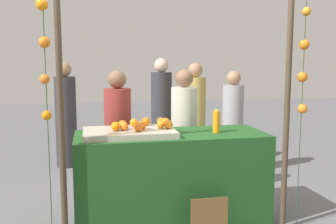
# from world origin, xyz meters

# --- Properties ---
(ground_plane) EXTENTS (24.00, 24.00, 0.00)m
(ground_plane) POSITION_xyz_m (0.00, 0.00, 0.00)
(ground_plane) COLOR slate
(stall_counter) EXTENTS (1.93, 0.76, 0.93)m
(stall_counter) POSITION_xyz_m (0.00, 0.00, 0.46)
(stall_counter) COLOR #1E4C1E
(stall_counter) RESTS_ON ground_plane
(orange_tray) EXTENTS (0.89, 0.56, 0.06)m
(orange_tray) POSITION_xyz_m (-0.43, -0.03, 0.96)
(orange_tray) COLOR #B2AD99
(orange_tray) RESTS_ON stall_counter
(orange_0) EXTENTS (0.09, 0.09, 0.09)m
(orange_0) POSITION_xyz_m (-0.56, -0.08, 1.03)
(orange_0) COLOR orange
(orange_0) RESTS_ON orange_tray
(orange_1) EXTENTS (0.09, 0.09, 0.09)m
(orange_1) POSITION_xyz_m (-0.04, -0.07, 1.03)
(orange_1) COLOR orange
(orange_1) RESTS_ON orange_tray
(orange_2) EXTENTS (0.08, 0.08, 0.08)m
(orange_2) POSITION_xyz_m (-0.36, 0.13, 1.03)
(orange_2) COLOR orange
(orange_2) RESTS_ON orange_tray
(orange_3) EXTENTS (0.08, 0.08, 0.08)m
(orange_3) POSITION_xyz_m (-0.11, -0.03, 1.03)
(orange_3) COLOR orange
(orange_3) RESTS_ON orange_tray
(orange_4) EXTENTS (0.09, 0.09, 0.09)m
(orange_4) POSITION_xyz_m (-0.04, 0.10, 1.03)
(orange_4) COLOR orange
(orange_4) RESTS_ON orange_tray
(orange_5) EXTENTS (0.08, 0.08, 0.08)m
(orange_5) POSITION_xyz_m (-0.48, -0.08, 1.02)
(orange_5) COLOR orange
(orange_5) RESTS_ON orange_tray
(orange_6) EXTENTS (0.08, 0.08, 0.08)m
(orange_6) POSITION_xyz_m (-0.07, 0.19, 1.02)
(orange_6) COLOR orange
(orange_6) RESTS_ON orange_tray
(orange_7) EXTENTS (0.09, 0.09, 0.09)m
(orange_7) POSITION_xyz_m (-0.23, 0.17, 1.03)
(orange_7) COLOR orange
(orange_7) RESTS_ON orange_tray
(orange_8) EXTENTS (0.09, 0.09, 0.09)m
(orange_8) POSITION_xyz_m (-0.49, -0.00, 1.03)
(orange_8) COLOR orange
(orange_8) RESTS_ON orange_tray
(orange_9) EXTENTS (0.09, 0.09, 0.09)m
(orange_9) POSITION_xyz_m (-0.35, -0.15, 1.03)
(orange_9) COLOR orange
(orange_9) RESTS_ON orange_tray
(orange_10) EXTENTS (0.09, 0.09, 0.09)m
(orange_10) POSITION_xyz_m (-0.30, -0.04, 1.03)
(orange_10) COLOR orange
(orange_10) RESTS_ON orange_tray
(juice_bottle) EXTENTS (0.07, 0.07, 0.24)m
(juice_bottle) POSITION_xyz_m (0.47, -0.04, 1.04)
(juice_bottle) COLOR orange
(juice_bottle) RESTS_ON stall_counter
(chalkboard_sign) EXTENTS (0.35, 0.03, 0.45)m
(chalkboard_sign) POSITION_xyz_m (0.23, -0.58, 0.21)
(chalkboard_sign) COLOR brown
(chalkboard_sign) RESTS_ON ground_plane
(vendor_left) EXTENTS (0.31, 0.31, 1.55)m
(vendor_left) POSITION_xyz_m (-0.49, 0.66, 0.72)
(vendor_left) COLOR maroon
(vendor_left) RESTS_ON ground_plane
(vendor_right) EXTENTS (0.31, 0.31, 1.56)m
(vendor_right) POSITION_xyz_m (0.30, 0.65, 0.73)
(vendor_right) COLOR beige
(vendor_right) RESTS_ON ground_plane
(crowd_person_0) EXTENTS (0.33, 0.33, 1.63)m
(crowd_person_0) POSITION_xyz_m (0.80, 1.92, 0.76)
(crowd_person_0) COLOR tan
(crowd_person_0) RESTS_ON ground_plane
(crowd_person_1) EXTENTS (0.33, 0.33, 1.64)m
(crowd_person_1) POSITION_xyz_m (-1.17, 2.40, 0.76)
(crowd_person_1) COLOR #333338
(crowd_person_1) RESTS_ON ground_plane
(crowd_person_2) EXTENTS (0.30, 0.30, 1.52)m
(crowd_person_2) POSITION_xyz_m (1.24, 1.48, 0.71)
(crowd_person_2) COLOR #99999E
(crowd_person_2) RESTS_ON ground_plane
(crowd_person_3) EXTENTS (0.34, 0.34, 1.70)m
(crowd_person_3) POSITION_xyz_m (0.36, 2.42, 0.79)
(crowd_person_3) COLOR #333338
(crowd_person_3) RESTS_ON ground_plane
(canopy_post_left) EXTENTS (0.06, 0.06, 2.34)m
(canopy_post_left) POSITION_xyz_m (-1.05, -0.42, 1.17)
(canopy_post_left) COLOR #473828
(canopy_post_left) RESTS_ON ground_plane
(canopy_post_right) EXTENTS (0.06, 0.06, 2.34)m
(canopy_post_right) POSITION_xyz_m (1.05, -0.42, 1.17)
(canopy_post_right) COLOR #473828
(canopy_post_right) RESTS_ON ground_plane
(garland_strand_left) EXTENTS (0.10, 0.11, 2.21)m
(garland_strand_left) POSITION_xyz_m (-1.16, -0.40, 1.71)
(garland_strand_left) COLOR #2D4C23
(garland_strand_left) RESTS_ON ground_plane
(garland_strand_right) EXTENTS (0.11, 0.11, 2.21)m
(garland_strand_right) POSITION_xyz_m (1.20, -0.43, 1.60)
(garland_strand_right) COLOR #2D4C23
(garland_strand_right) RESTS_ON ground_plane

